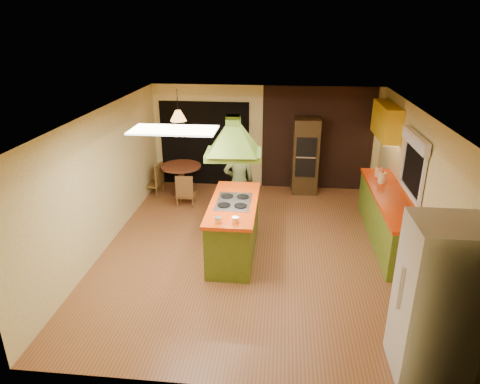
# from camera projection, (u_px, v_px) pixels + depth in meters

# --- Properties ---
(ground) EXTENTS (6.50, 6.50, 0.00)m
(ground) POSITION_uv_depth(u_px,v_px,m) (256.00, 248.00, 7.89)
(ground) COLOR #945830
(ground) RESTS_ON ground
(room_walls) EXTENTS (5.50, 6.50, 6.50)m
(room_walls) POSITION_uv_depth(u_px,v_px,m) (257.00, 185.00, 7.43)
(room_walls) COLOR beige
(room_walls) RESTS_ON ground
(ceiling_plane) EXTENTS (6.50, 6.50, 0.00)m
(ceiling_plane) POSITION_uv_depth(u_px,v_px,m) (258.00, 113.00, 6.96)
(ceiling_plane) COLOR silver
(ceiling_plane) RESTS_ON room_walls
(brick_panel) EXTENTS (2.64, 0.03, 2.50)m
(brick_panel) POSITION_uv_depth(u_px,v_px,m) (317.00, 139.00, 10.29)
(brick_panel) COLOR #381E14
(brick_panel) RESTS_ON ground
(nook_opening) EXTENTS (2.20, 0.03, 2.10)m
(nook_opening) POSITION_uv_depth(u_px,v_px,m) (205.00, 144.00, 10.62)
(nook_opening) COLOR black
(nook_opening) RESTS_ON ground
(right_counter) EXTENTS (0.62, 3.05, 0.92)m
(right_counter) POSITION_uv_depth(u_px,v_px,m) (388.00, 217.00, 8.04)
(right_counter) COLOR olive
(right_counter) RESTS_ON ground
(upper_cabinets) EXTENTS (0.34, 1.40, 0.70)m
(upper_cabinets) POSITION_uv_depth(u_px,v_px,m) (386.00, 121.00, 8.95)
(upper_cabinets) COLOR yellow
(upper_cabinets) RESTS_ON room_walls
(window_right) EXTENTS (0.12, 1.35, 1.06)m
(window_right) POSITION_uv_depth(u_px,v_px,m) (415.00, 154.00, 7.35)
(window_right) COLOR black
(window_right) RESTS_ON room_walls
(fluor_panel) EXTENTS (1.20, 0.60, 0.03)m
(fluor_panel) POSITION_uv_depth(u_px,v_px,m) (174.00, 130.00, 5.96)
(fluor_panel) COLOR white
(fluor_panel) RESTS_ON ceiling_plane
(kitchen_island) EXTENTS (0.81, 2.01, 1.01)m
(kitchen_island) POSITION_uv_depth(u_px,v_px,m) (234.00, 228.00, 7.55)
(kitchen_island) COLOR #5B6F1B
(kitchen_island) RESTS_ON ground
(range_hood) EXTENTS (0.94, 0.70, 0.78)m
(range_hood) POSITION_uv_depth(u_px,v_px,m) (233.00, 131.00, 6.89)
(range_hood) COLOR #57771D
(range_hood) RESTS_ON ceiling_plane
(man) EXTENTS (0.72, 0.58, 1.71)m
(man) POSITION_uv_depth(u_px,v_px,m) (239.00, 182.00, 8.67)
(man) COLOR #4D5A2F
(man) RESTS_ON ground
(refrigerator) EXTENTS (0.81, 0.77, 1.96)m
(refrigerator) POSITION_uv_depth(u_px,v_px,m) (438.00, 301.00, 4.79)
(refrigerator) COLOR silver
(refrigerator) RESTS_ON ground
(wall_oven) EXTENTS (0.62, 0.62, 1.81)m
(wall_oven) POSITION_uv_depth(u_px,v_px,m) (305.00, 156.00, 10.18)
(wall_oven) COLOR #432E15
(wall_oven) RESTS_ON ground
(dining_table) EXTENTS (0.95, 0.95, 0.72)m
(dining_table) POSITION_uv_depth(u_px,v_px,m) (181.00, 174.00, 10.21)
(dining_table) COLOR brown
(dining_table) RESTS_ON ground
(chair_left) EXTENTS (0.48, 0.48, 0.77)m
(chair_left) POSITION_uv_depth(u_px,v_px,m) (152.00, 179.00, 10.22)
(chair_left) COLOR brown
(chair_left) RESTS_ON ground
(chair_near) EXTENTS (0.43, 0.43, 0.74)m
(chair_near) POSITION_uv_depth(u_px,v_px,m) (186.00, 189.00, 9.63)
(chair_near) COLOR brown
(chair_near) RESTS_ON ground
(pendant_lamp) EXTENTS (0.44, 0.44, 0.24)m
(pendant_lamp) POSITION_uv_depth(u_px,v_px,m) (178.00, 116.00, 9.69)
(pendant_lamp) COLOR #FF9E3F
(pendant_lamp) RESTS_ON ceiling_plane
(canister_large) EXTENTS (0.17, 0.17, 0.21)m
(canister_large) POSITION_uv_depth(u_px,v_px,m) (382.00, 178.00, 8.41)
(canister_large) COLOR #FBF3CA
(canister_large) RESTS_ON right_counter
(canister_medium) EXTENTS (0.13, 0.13, 0.18)m
(canister_medium) POSITION_uv_depth(u_px,v_px,m) (378.00, 172.00, 8.77)
(canister_medium) COLOR #F8E4C8
(canister_medium) RESTS_ON right_counter
(canister_small) EXTENTS (0.12, 0.12, 0.15)m
(canister_small) POSITION_uv_depth(u_px,v_px,m) (382.00, 179.00, 8.43)
(canister_small) COLOR beige
(canister_small) RESTS_ON right_counter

